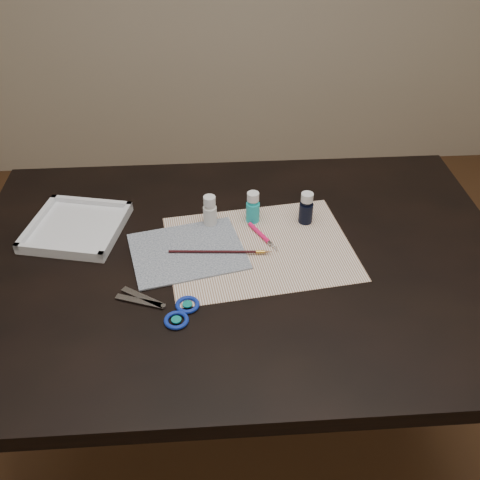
{
  "coord_description": "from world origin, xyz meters",
  "views": [
    {
      "loc": [
        -0.07,
        -0.97,
        1.56
      ],
      "look_at": [
        0.0,
        0.0,
        0.8
      ],
      "focal_mm": 40.0,
      "sensor_mm": 36.0,
      "label": 1
    }
  ],
  "objects": [
    {
      "name": "paint_bottle_navy",
      "position": [
        0.18,
        0.13,
        0.79
      ],
      "size": [
        0.04,
        0.04,
        0.09
      ],
      "primitive_type": "cylinder",
      "rotation": [
        0.0,
        0.0,
        0.33
      ],
      "color": "black",
      "rests_on": "table"
    },
    {
      "name": "palette_tray",
      "position": [
        -0.4,
        0.13,
        0.76
      ],
      "size": [
        0.27,
        0.27,
        0.03
      ],
      "primitive_type": "cube",
      "rotation": [
        0.0,
        0.0,
        -0.22
      ],
      "color": "white",
      "rests_on": "table"
    },
    {
      "name": "paint_bottle_cyan",
      "position": [
        0.04,
        0.14,
        0.79
      ],
      "size": [
        0.04,
        0.04,
        0.09
      ],
      "primitive_type": "cylinder",
      "rotation": [
        0.0,
        0.0,
        -0.22
      ],
      "color": "#20B9BD",
      "rests_on": "table"
    },
    {
      "name": "ground",
      "position": [
        0.0,
        0.0,
        -0.01
      ],
      "size": [
        3.5,
        3.5,
        0.02
      ],
      "primitive_type": "cube",
      "color": "#422614",
      "rests_on": "ground"
    },
    {
      "name": "scissors",
      "position": [
        -0.19,
        -0.16,
        0.76
      ],
      "size": [
        0.22,
        0.17,
        0.01
      ],
      "primitive_type": null,
      "rotation": [
        0.0,
        0.0,
        2.79
      ],
      "color": "silver",
      "rests_on": "table"
    },
    {
      "name": "paintbrush",
      "position": [
        -0.04,
        0.01,
        0.76
      ],
      "size": [
        0.25,
        0.03,
        0.01
      ],
      "primitive_type": null,
      "rotation": [
        0.0,
        0.0,
        -0.07
      ],
      "color": "black",
      "rests_on": "canvas"
    },
    {
      "name": "craft_knife",
      "position": [
        0.06,
        0.06,
        0.76
      ],
      "size": [
        0.07,
        0.12,
        0.01
      ],
      "primitive_type": null,
      "rotation": [
        0.0,
        0.0,
        -1.09
      ],
      "color": "#FF1662",
      "rests_on": "paper"
    },
    {
      "name": "table",
      "position": [
        0.0,
        0.0,
        0.38
      ],
      "size": [
        1.3,
        0.9,
        0.75
      ],
      "primitive_type": "cube",
      "color": "black",
      "rests_on": "ground"
    },
    {
      "name": "paper",
      "position": [
        0.05,
        0.03,
        0.75
      ],
      "size": [
        0.48,
        0.39,
        0.0
      ],
      "primitive_type": "cube",
      "rotation": [
        0.0,
        0.0,
        0.13
      ],
      "color": "white",
      "rests_on": "table"
    },
    {
      "name": "canvas",
      "position": [
        -0.12,
        0.02,
        0.75
      ],
      "size": [
        0.3,
        0.26,
        0.0
      ],
      "primitive_type": "cube",
      "rotation": [
        0.0,
        0.0,
        0.22
      ],
      "color": "#15223D",
      "rests_on": "paper"
    },
    {
      "name": "paint_bottle_white",
      "position": [
        -0.07,
        0.13,
        0.79
      ],
      "size": [
        0.05,
        0.05,
        0.08
      ],
      "primitive_type": "cylinder",
      "rotation": [
        0.0,
        0.0,
        -0.43
      ],
      "color": "white",
      "rests_on": "table"
    }
  ]
}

